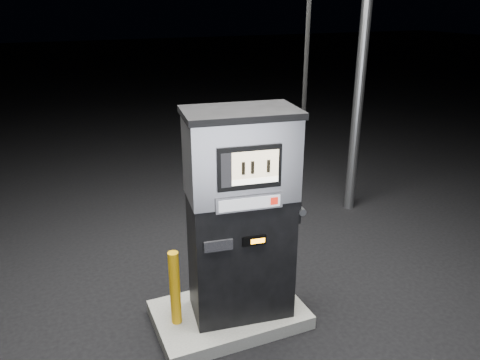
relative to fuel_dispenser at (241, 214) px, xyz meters
name	(u,v)px	position (x,y,z in m)	size (l,w,h in m)	color
ground	(229,320)	(-0.12, 0.04, -1.29)	(80.00, 80.00, 0.00)	black
pump_island	(229,314)	(-0.12, 0.04, -1.21)	(1.60, 1.00, 0.15)	#63635F
fuel_dispenser	(241,214)	(0.00, 0.00, 0.00)	(1.26, 0.80, 4.59)	black
bollard_left	(175,288)	(-0.71, 0.06, -0.72)	(0.11, 0.11, 0.83)	#E4A10C
bollard_right	(288,257)	(0.62, 0.10, -0.69)	(0.12, 0.12, 0.89)	#E4A10C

